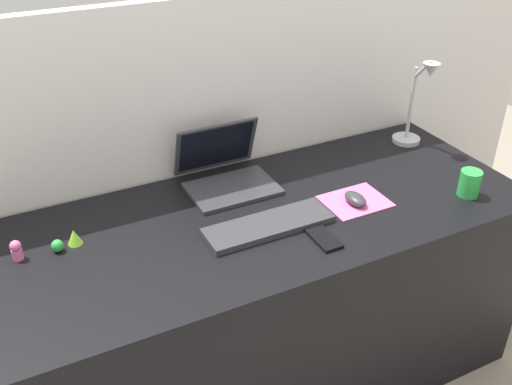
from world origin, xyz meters
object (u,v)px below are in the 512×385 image
at_px(laptop, 224,170).
at_px(keyboard, 269,225).
at_px(toy_figurine_pink, 16,250).
at_px(toy_figurine_lime, 74,237).
at_px(mouse, 355,199).
at_px(toy_figurine_green, 57,246).
at_px(cell_phone, 324,238).
at_px(desk_lamp, 417,106).
at_px(coffee_mug, 470,183).

distance_m(laptop, keyboard, 0.32).
bearing_deg(toy_figurine_pink, toy_figurine_lime, 0.43).
distance_m(keyboard, mouse, 0.32).
relative_size(laptop, mouse, 3.12).
relative_size(mouse, toy_figurine_green, 2.49).
xyz_separation_m(laptop, keyboard, (0.01, -0.32, -0.04)).
distance_m(cell_phone, desk_lamp, 0.78).
bearing_deg(toy_figurine_lime, keyboard, -18.46).
bearing_deg(toy_figurine_pink, coffee_mug, -12.47).
xyz_separation_m(toy_figurine_lime, toy_figurine_green, (-0.05, -0.02, -0.01)).
relative_size(coffee_mug, toy_figurine_pink, 1.48).
height_order(keyboard, mouse, mouse).
bearing_deg(cell_phone, keyboard, 132.76).
bearing_deg(toy_figurine_lime, coffee_mug, -14.08).
xyz_separation_m(keyboard, mouse, (0.32, -0.01, 0.01)).
xyz_separation_m(desk_lamp, toy_figurine_pink, (-1.50, -0.08, -0.13)).
height_order(laptop, cell_phone, laptop).
bearing_deg(keyboard, mouse, -1.23).
xyz_separation_m(keyboard, coffee_mug, (0.70, -0.13, 0.04)).
xyz_separation_m(cell_phone, toy_figurine_pink, (-0.84, 0.31, 0.03)).
bearing_deg(mouse, toy_figurine_lime, 167.61).
bearing_deg(mouse, coffee_mug, -17.90).
height_order(toy_figurine_pink, toy_figurine_green, toy_figurine_pink).
relative_size(keyboard, toy_figurine_green, 10.63).
bearing_deg(toy_figurine_pink, keyboard, -14.39).
xyz_separation_m(laptop, desk_lamp, (0.78, -0.06, 0.11)).
distance_m(mouse, coffee_mug, 0.40).
bearing_deg(cell_phone, toy_figurine_pink, 159.73).
xyz_separation_m(mouse, toy_figurine_lime, (-0.88, 0.19, 0.00)).
bearing_deg(toy_figurine_lime, toy_figurine_green, -163.48).
bearing_deg(coffee_mug, toy_figurine_green, 167.12).
height_order(desk_lamp, toy_figurine_green, desk_lamp).
xyz_separation_m(coffee_mug, toy_figurine_lime, (-1.25, 0.31, -0.02)).
xyz_separation_m(laptop, cell_phone, (0.13, -0.45, -0.05)).
distance_m(mouse, toy_figurine_lime, 0.90).
xyz_separation_m(coffee_mug, toy_figurine_pink, (-1.42, 0.31, -0.01)).
bearing_deg(toy_figurine_green, laptop, 13.83).
bearing_deg(coffee_mug, cell_phone, -179.85).
relative_size(cell_phone, coffee_mug, 1.40).
distance_m(desk_lamp, coffee_mug, 0.42).
bearing_deg(laptop, cell_phone, -74.22).
bearing_deg(desk_lamp, mouse, -149.57).
bearing_deg(toy_figurine_green, keyboard, -15.60).
xyz_separation_m(cell_phone, toy_figurine_lime, (-0.67, 0.32, 0.02)).
bearing_deg(toy_figurine_green, cell_phone, -22.42).
xyz_separation_m(desk_lamp, toy_figurine_lime, (-1.33, -0.08, -0.14)).
bearing_deg(mouse, cell_phone, -148.45).
bearing_deg(laptop, desk_lamp, -4.09).
distance_m(laptop, desk_lamp, 0.80).
bearing_deg(toy_figurine_lime, toy_figurine_pink, -179.57).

